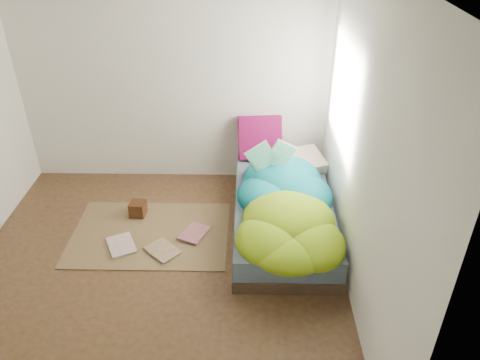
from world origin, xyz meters
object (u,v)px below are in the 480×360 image
object	(u,v)px
pillow_magenta	(260,137)
open_book	(272,147)
wooden_box	(138,209)
floor_book_a	(109,249)
bed	(283,213)
floor_book_b	(185,230)

from	to	relation	value
pillow_magenta	open_book	xyz separation A→B (m)	(0.11, -0.67, 0.22)
wooden_box	floor_book_a	distance (m)	0.61
pillow_magenta	floor_book_a	xyz separation A→B (m)	(-1.50, -1.34, -0.56)
bed	pillow_magenta	size ratio (longest dim) A/B	4.04
pillow_magenta	bed	bearing A→B (deg)	-81.16
floor_book_b	pillow_magenta	bearing A→B (deg)	77.04
bed	wooden_box	size ratio (longest dim) A/B	12.51
open_book	floor_book_b	bearing A→B (deg)	-170.61
bed	floor_book_b	world-z (taller)	bed
pillow_magenta	floor_book_b	size ratio (longest dim) A/B	1.59
floor_book_a	floor_book_b	bearing A→B (deg)	-3.12
pillow_magenta	floor_book_a	bearing A→B (deg)	-143.84
wooden_box	pillow_magenta	bearing A→B (deg)	29.62
floor_book_b	bed	bearing A→B (deg)	31.73
bed	wooden_box	distance (m)	1.57
bed	floor_book_b	bearing A→B (deg)	-172.48
floor_book_b	open_book	bearing A→B (deg)	46.77
open_book	floor_book_a	xyz separation A→B (m)	(-1.60, -0.67, -0.79)
bed	open_book	size ratio (longest dim) A/B	4.60
wooden_box	floor_book_b	distance (m)	0.61
bed	floor_book_a	distance (m)	1.79
bed	floor_book_b	distance (m)	1.04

